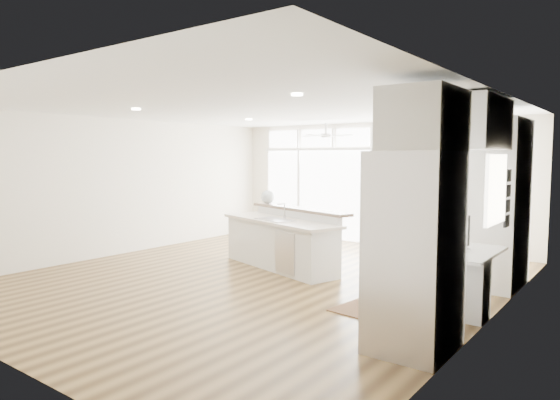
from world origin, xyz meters
The scene contains 23 objects.
floor centered at (0.00, 0.00, -0.01)m, with size 7.00×8.00×0.02m, color #452F15.
ceiling centered at (0.00, 0.00, 2.70)m, with size 7.00×8.00×0.02m, color white.
wall_back centered at (0.00, 4.00, 1.35)m, with size 7.00×0.04×2.70m, color silver.
wall_left centered at (-3.50, 0.00, 1.35)m, with size 0.04×8.00×2.70m, color silver.
wall_right centered at (3.50, 0.00, 1.35)m, with size 0.04×8.00×2.70m, color silver.
glass_wall centered at (0.00, 3.94, 1.05)m, with size 5.80×0.06×2.08m, color white.
transom_row centered at (0.00, 3.94, 2.38)m, with size 5.90×0.06×0.40m, color white.
desk_window centered at (3.46, 0.30, 1.55)m, with size 0.04×0.85×0.85m, color silver.
ceiling_fan centered at (-0.50, 2.80, 2.48)m, with size 1.16×1.16×0.32m, color silver.
recessed_lights centered at (0.00, 0.20, 2.68)m, with size 3.40×3.00×0.02m, color white.
oven_cabinet centered at (3.17, 1.80, 1.25)m, with size 0.64×1.20×2.50m, color white.
desk_nook centered at (3.13, 0.30, 0.38)m, with size 0.72×1.30×0.76m, color white.
upper_cabinets centered at (3.17, 0.30, 2.35)m, with size 0.64×1.30×0.64m, color white.
refrigerator centered at (3.11, -1.35, 1.00)m, with size 0.76×0.90×2.00m, color silver.
fridge_cabinet centered at (3.17, -1.35, 2.30)m, with size 0.64×0.90×0.60m, color white.
framed_photos centered at (3.46, 0.92, 1.40)m, with size 0.06×0.22×0.80m, color black.
kitchen_island centered at (-0.20, 0.81, 0.52)m, with size 2.60×0.98×1.03m, color white.
rug centered at (2.29, -0.50, 0.01)m, with size 1.01×0.73×0.01m, color #361E11.
office_chair centered at (3.00, -0.30, 0.45)m, with size 0.47×0.43×0.89m, color black.
fishbowl centered at (-0.99, 1.47, 1.17)m, with size 0.27×0.27×0.27m, color silver.
monitor centered at (3.05, 0.30, 0.98)m, with size 0.09×0.53×0.44m, color black.
keyboard centered at (2.88, 0.30, 0.77)m, with size 0.13×0.35×0.02m, color white.
potted_plant centered at (3.17, 1.80, 2.61)m, with size 0.25×0.28×0.22m, color #2D5B27.
Camera 1 is at (4.98, -6.09, 1.95)m, focal length 32.00 mm.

